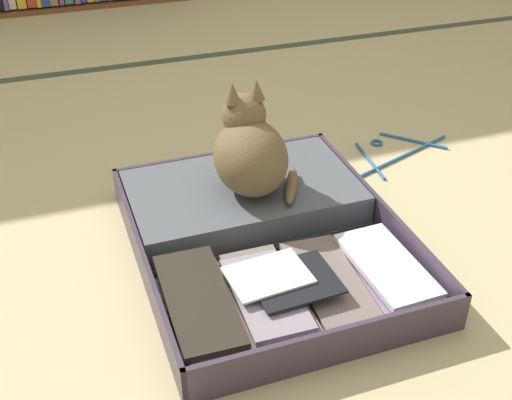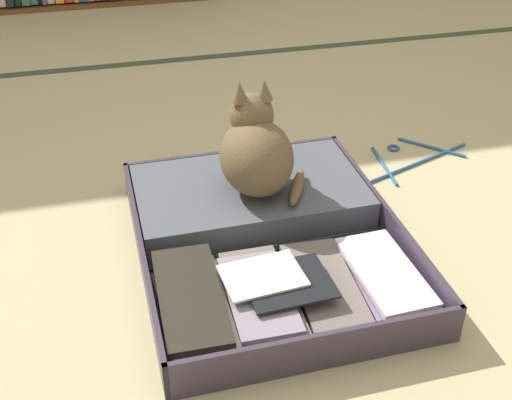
{
  "view_description": "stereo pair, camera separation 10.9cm",
  "coord_description": "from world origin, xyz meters",
  "views": [
    {
      "loc": [
        -0.39,
        -1.33,
        1.07
      ],
      "look_at": [
        0.03,
        -0.08,
        0.19
      ],
      "focal_mm": 46.36,
      "sensor_mm": 36.0,
      "label": 1
    },
    {
      "loc": [
        -0.29,
        -1.36,
        1.07
      ],
      "look_at": [
        0.03,
        -0.08,
        0.19
      ],
      "focal_mm": 46.36,
      "sensor_mm": 36.0,
      "label": 2
    }
  ],
  "objects": [
    {
      "name": "clothes_hanger",
      "position": [
        0.64,
        0.31,
        0.01
      ],
      "size": [
        0.4,
        0.28,
        0.01
      ],
      "color": "#2B6098",
      "rests_on": "ground_plane"
    },
    {
      "name": "open_suitcase",
      "position": [
        0.06,
        -0.01,
        0.04
      ],
      "size": [
        0.66,
        0.81,
        0.1
      ],
      "color": "#3D3243",
      "rests_on": "ground_plane"
    },
    {
      "name": "tatami_border",
      "position": [
        0.0,
        1.34,
        0.0
      ],
      "size": [
        4.8,
        0.05,
        0.0
      ],
      "color": "#3D4634",
      "rests_on": "ground_plane"
    },
    {
      "name": "black_cat",
      "position": [
        0.08,
        0.12,
        0.21
      ],
      "size": [
        0.25,
        0.25,
        0.3
      ],
      "color": "brown",
      "rests_on": "open_suitcase"
    },
    {
      "name": "ground_plane",
      "position": [
        0.0,
        0.0,
        0.0
      ],
      "size": [
        10.0,
        10.0,
        0.0
      ],
      "primitive_type": "plane",
      "color": "tan"
    }
  ]
}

